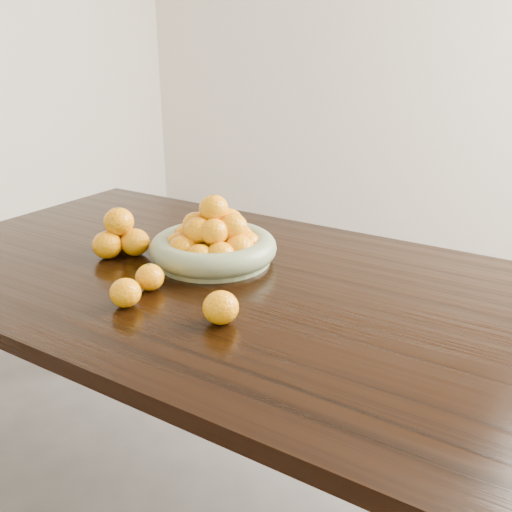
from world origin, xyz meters
The scene contains 7 objects.
wall_back centered at (0.00, 2.50, 1.35)m, with size 5.00×0.04×2.70m, color beige.
dining_table centered at (0.00, 0.00, 0.66)m, with size 2.00×1.00×0.75m.
fruit_bowl centered at (-0.19, 0.06, 0.80)m, with size 0.34×0.34×0.18m.
orange_pyramid centered at (-0.44, -0.03, 0.80)m, with size 0.16×0.15×0.13m.
loose_orange_0 centered at (-0.21, -0.17, 0.78)m, with size 0.07×0.07×0.06m, color orange.
loose_orange_1 centered at (-0.20, -0.27, 0.78)m, with size 0.07×0.07×0.07m, color orange.
loose_orange_2 centered at (0.03, -0.22, 0.79)m, with size 0.08×0.08×0.07m, color orange.
Camera 1 is at (0.67, -1.09, 1.32)m, focal length 40.00 mm.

